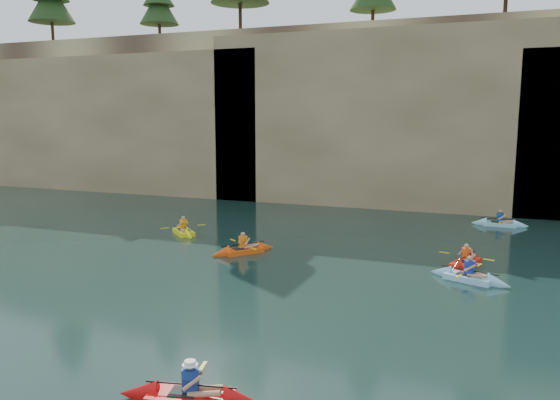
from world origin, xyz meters
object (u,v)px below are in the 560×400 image
(kayaker_orange, at_px, (243,250))
(kayaker_red_far, at_px, (466,262))
(kayaker_ltblue_near, at_px, (469,277))
(main_kayaker, at_px, (191,397))

(kayaker_orange, distance_m, kayaker_red_far, 9.06)
(kayaker_ltblue_near, bearing_deg, kayaker_orange, -164.93)
(kayaker_red_far, bearing_deg, main_kayaker, 177.55)
(kayaker_ltblue_near, relative_size, kayaker_red_far, 0.99)
(main_kayaker, distance_m, kayaker_orange, 12.25)
(kayaker_ltblue_near, height_order, kayaker_red_far, kayaker_ltblue_near)
(kayaker_orange, height_order, kayaker_red_far, kayaker_orange)
(kayaker_ltblue_near, distance_m, kayaker_red_far, 2.10)
(kayaker_red_far, bearing_deg, kayaker_orange, 116.72)
(main_kayaker, xyz_separation_m, kayaker_red_far, (4.77, 12.91, -0.02))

